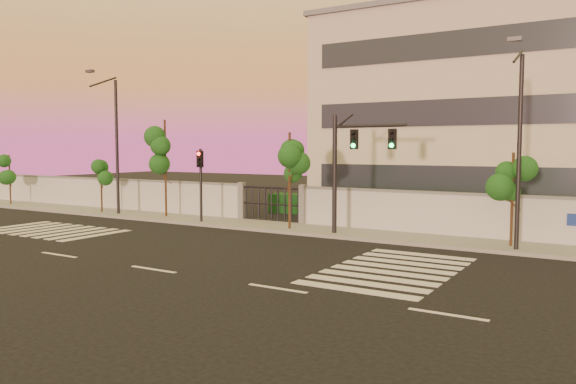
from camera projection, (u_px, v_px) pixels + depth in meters
ground at (154, 270)px, 19.08m from camera, size 120.00×120.00×0.00m
sidewalk at (305, 229)px, 28.02m from camera, size 60.00×3.00×0.15m
perimeter_wall at (321, 207)px, 29.16m from camera, size 60.00×0.36×2.20m
hedge_row at (362, 208)px, 30.96m from camera, size 41.00×4.25×1.80m
institutional_building at (537, 113)px, 32.66m from camera, size 24.40×12.40×12.25m
distant_skyscraper at (455, 35)px, 286.42m from camera, size 16.00×16.00×118.00m
road_markings at (192, 248)px, 23.10m from camera, size 57.00×7.62×0.02m
street_tree_a at (10, 169)px, 39.98m from camera, size 1.33×1.06×3.63m
street_tree_b at (101, 175)px, 34.93m from camera, size 1.32×1.05×3.30m
street_tree_c at (166, 146)px, 32.54m from camera, size 1.57×1.25×5.77m
street_tree_d at (290, 159)px, 27.56m from camera, size 1.58×1.26×4.90m
street_tree_e at (513, 178)px, 22.64m from camera, size 1.38×1.10×3.95m
traffic_signal_main at (349, 160)px, 25.76m from camera, size 3.59×0.36×5.67m
traffic_signal_secondary at (201, 177)px, 30.29m from camera, size 0.32×0.32×4.09m
streetlight_west at (114, 140)px, 33.69m from camera, size 0.51×2.06×8.58m
streetlight_east at (519, 142)px, 21.63m from camera, size 0.48×1.94×8.08m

